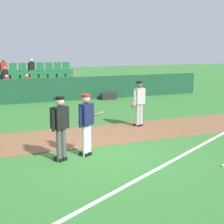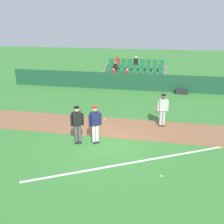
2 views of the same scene
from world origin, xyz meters
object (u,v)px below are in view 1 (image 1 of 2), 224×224
(batter_navy_jersey, at_px, (87,122))
(baseball, at_px, (223,165))
(umpire_home_plate, at_px, (60,125))
(equipment_bag, at_px, (109,96))
(runner_grey_jersey, at_px, (139,102))

(batter_navy_jersey, xyz_separation_m, baseball, (2.99, -2.17, -0.93))
(umpire_home_plate, bearing_deg, baseball, -27.96)
(umpire_home_plate, xyz_separation_m, baseball, (3.77, -2.00, -0.96))
(umpire_home_plate, relative_size, equipment_bag, 1.96)
(umpire_home_plate, xyz_separation_m, runner_grey_jersey, (3.68, 2.72, -0.04))
(batter_navy_jersey, bearing_deg, baseball, -35.94)
(batter_navy_jersey, height_order, umpire_home_plate, same)
(umpire_home_plate, relative_size, runner_grey_jersey, 1.00)
(umpire_home_plate, height_order, runner_grey_jersey, same)
(baseball, distance_m, equipment_bag, 11.52)
(batter_navy_jersey, distance_m, equipment_bag, 10.25)
(batter_navy_jersey, distance_m, umpire_home_plate, 0.80)
(batter_navy_jersey, bearing_deg, equipment_bag, 65.36)
(umpire_home_plate, bearing_deg, batter_navy_jersey, 11.81)
(batter_navy_jersey, distance_m, baseball, 3.80)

